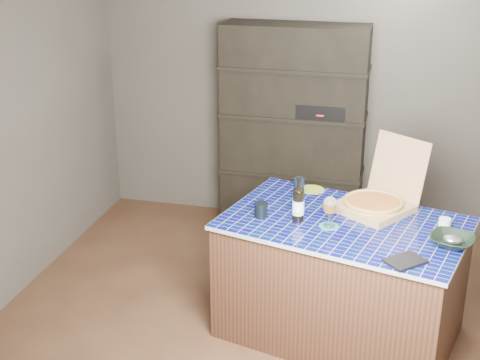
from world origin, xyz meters
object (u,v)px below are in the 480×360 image
(kitchen_island, at_px, (341,278))
(pizza_box, at_px, (376,201))
(dvd_case, at_px, (405,261))
(wine_glass, at_px, (330,206))
(mead_bottle, at_px, (298,204))
(bowl, at_px, (452,241))

(kitchen_island, bearing_deg, pizza_box, 67.34)
(dvd_case, bearing_deg, wine_glass, -171.59)
(kitchen_island, distance_m, pizza_box, 0.55)
(kitchen_island, height_order, dvd_case, dvd_case)
(pizza_box, relative_size, mead_bottle, 2.24)
(kitchen_island, xyz_separation_m, pizza_box, (0.18, 0.23, 0.47))
(pizza_box, relative_size, dvd_case, 3.04)
(mead_bottle, distance_m, bowl, 0.94)
(pizza_box, bearing_deg, dvd_case, -38.93)
(wine_glass, xyz_separation_m, dvd_case, (0.47, -0.36, -0.13))
(kitchen_island, height_order, wine_glass, wine_glass)
(wine_glass, xyz_separation_m, bowl, (0.73, -0.08, -0.11))
(kitchen_island, relative_size, wine_glass, 8.48)
(mead_bottle, relative_size, dvd_case, 1.36)
(pizza_box, bearing_deg, mead_bottle, -113.61)
(kitchen_island, bearing_deg, dvd_case, -35.81)
(pizza_box, bearing_deg, wine_glass, -93.92)
(pizza_box, xyz_separation_m, dvd_case, (0.21, -0.69, -0.06))
(kitchen_island, height_order, mead_bottle, mead_bottle)
(wine_glass, distance_m, bowl, 0.74)
(pizza_box, distance_m, mead_bottle, 0.55)
(kitchen_island, height_order, pizza_box, pizza_box)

